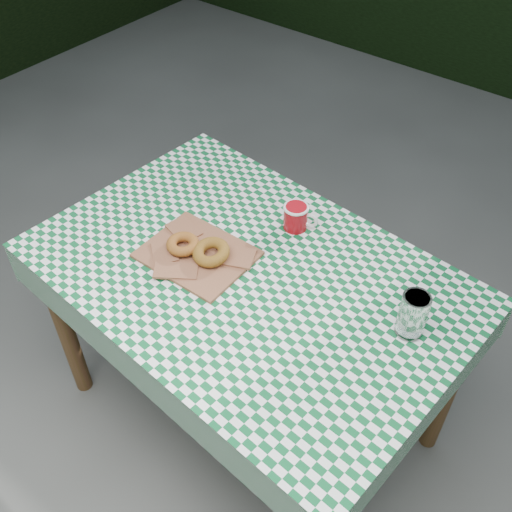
{
  "coord_description": "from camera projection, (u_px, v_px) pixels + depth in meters",
  "views": [
    {
      "loc": [
        0.91,
        -0.99,
        1.98
      ],
      "look_at": [
        0.15,
        -0.02,
        0.79
      ],
      "focal_mm": 41.51,
      "sensor_mm": 36.0,
      "label": 1
    }
  ],
  "objects": [
    {
      "name": "bagel_back",
      "position": [
        211.0,
        252.0,
        1.72
      ],
      "size": [
        0.14,
        0.14,
        0.03
      ],
      "primitive_type": "torus",
      "rotation": [
        0.0,
        0.0,
        -0.28
      ],
      "color": "brown",
      "rests_on": "paper_bag"
    },
    {
      "name": "bagel_front",
      "position": [
        183.0,
        244.0,
        1.75
      ],
      "size": [
        0.12,
        0.12,
        0.03
      ],
      "primitive_type": "torus",
      "rotation": [
        0.0,
        0.0,
        -0.24
      ],
      "color": "#9C4D20",
      "rests_on": "paper_bag"
    },
    {
      "name": "coffee_mug",
      "position": [
        296.0,
        217.0,
        1.82
      ],
      "size": [
        0.19,
        0.19,
        0.08
      ],
      "primitive_type": null,
      "rotation": [
        0.0,
        0.0,
        0.3
      ],
      "color": "#990912",
      "rests_on": "tablecloth"
    },
    {
      "name": "ground",
      "position": [
        230.0,
        380.0,
        2.34
      ],
      "size": [
        60.0,
        60.0,
        0.0
      ],
      "primitive_type": "plane",
      "color": "#484843",
      "rests_on": "ground"
    },
    {
      "name": "table",
      "position": [
        249.0,
        351.0,
        1.98
      ],
      "size": [
        1.3,
        0.92,
        0.75
      ],
      "primitive_type": "cube",
      "rotation": [
        0.0,
        0.0,
        -0.08
      ],
      "color": "brown",
      "rests_on": "ground"
    },
    {
      "name": "paper_bag",
      "position": [
        197.0,
        254.0,
        1.75
      ],
      "size": [
        0.32,
        0.26,
        0.02
      ],
      "primitive_type": "cube",
      "rotation": [
        0.0,
        0.0,
        0.02
      ],
      "color": "#945F40",
      "rests_on": "tablecloth"
    },
    {
      "name": "drinking_glass",
      "position": [
        413.0,
        315.0,
        1.51
      ],
      "size": [
        0.1,
        0.1,
        0.13
      ],
      "primitive_type": "cylinder",
      "rotation": [
        0.0,
        0.0,
        -0.49
      ],
      "color": "white",
      "rests_on": "tablecloth"
    },
    {
      "name": "tablecloth",
      "position": [
        248.0,
        272.0,
        1.71
      ],
      "size": [
        1.32,
        0.94,
        0.01
      ],
      "primitive_type": "cube",
      "rotation": [
        0.0,
        0.0,
        -0.08
      ],
      "color": "#0D5429",
      "rests_on": "table"
    }
  ]
}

